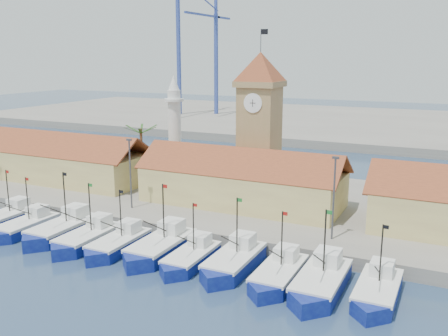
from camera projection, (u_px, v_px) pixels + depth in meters
The scene contains 22 objects.
ground at pixel (161, 271), 49.09m from camera, with size 400.00×400.00×0.00m, color #1D344D.
quay at pixel (253, 201), 70.04m from camera, with size 140.00×32.00×1.50m, color gray.
terminal at pixel (365, 124), 145.67m from camera, with size 240.00×80.00×2.00m, color gray.
boat_0 at pixel (5, 219), 62.32m from camera, with size 3.49×9.56×7.23m.
boat_1 at pixel (24, 227), 59.35m from camera, with size 3.40×9.31×7.04m.
boat_2 at pixel (61, 230), 57.97m from camera, with size 3.88×10.62×8.03m.
boat_3 at pixel (86, 239), 55.38m from camera, with size 3.57×9.78×7.40m.
boat_4 at pixel (117, 245), 53.83m from camera, with size 3.41×9.33×7.06m.
boat_5 at pixel (159, 248), 52.70m from camera, with size 3.87×10.61×8.03m.
boat_6 at pixel (190, 259), 50.21m from camera, with size 3.24×8.86×6.71m.
boat_7 at pixel (233, 263), 49.04m from camera, with size 3.68×10.08×7.62m.
boat_8 at pixel (278, 276), 46.28m from camera, with size 3.44×9.43×7.13m.
boat_9 at pixel (320, 284), 44.49m from camera, with size 3.81×10.43×7.89m.
boat_10 at pixel (377, 293), 42.97m from camera, with size 3.40×9.30×7.04m.
hall_left at pixel (58, 163), 79.26m from camera, with size 31.20×10.13×7.61m.
hall_center at pixel (242, 185), 65.81m from camera, with size 27.04×10.13×7.61m.
clock_tower at pixel (260, 120), 69.32m from camera, with size 5.80×5.80×22.70m.
minaret at pixel (175, 127), 77.89m from camera, with size 3.00×3.00×16.30m.
palm_tree at pixel (141, 149), 79.00m from camera, with size 5.60×5.03×8.39m.
lamp_posts at pixel (219, 181), 58.01m from camera, with size 80.70×0.25×9.03m.
crane_blue_far at pixel (175, 27), 155.11m from camera, with size 1.00×36.53×48.72m.
crane_blue_near at pixel (215, 47), 158.07m from camera, with size 1.00×29.50×38.58m.
Camera 1 is at (25.32, -38.48, 20.72)m, focal length 40.00 mm.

